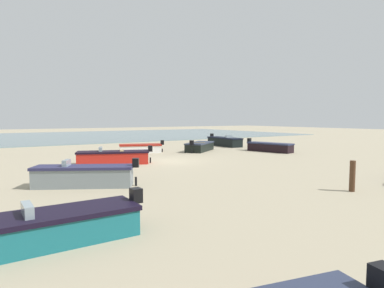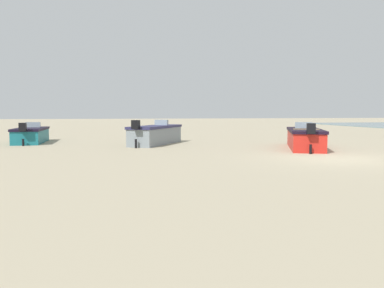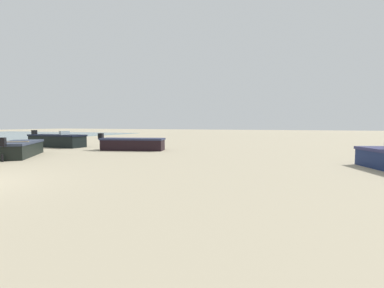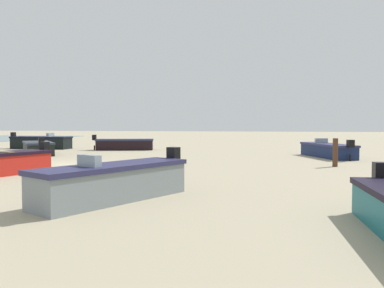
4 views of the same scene
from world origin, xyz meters
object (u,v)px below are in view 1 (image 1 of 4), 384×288
(boat_teal_8, at_px, (59,226))
(boat_black_6, at_px, (270,147))
(boat_white_2, at_px, (141,148))
(boat_black_4, at_px, (200,147))
(boat_black_3, at_px, (224,142))
(boat_red_0, at_px, (113,157))
(mooring_post_mid_beach, at_px, (352,176))
(boat_grey_7, at_px, (84,176))

(boat_teal_8, bearing_deg, boat_black_6, -59.26)
(boat_white_2, xyz_separation_m, boat_black_4, (-5.20, 1.59, 0.03))
(boat_black_3, bearing_deg, boat_red_0, 26.77)
(boat_red_0, height_order, boat_black_6, boat_red_0)
(boat_black_3, xyz_separation_m, mooring_post_mid_beach, (9.22, 20.17, 0.16))
(boat_white_2, distance_m, mooring_post_mid_beach, 18.82)
(boat_white_2, distance_m, boat_black_6, 11.61)
(boat_white_2, height_order, boat_black_3, boat_black_3)
(boat_grey_7, bearing_deg, boat_red_0, -0.66)
(boat_teal_8, bearing_deg, mooring_post_mid_beach, -94.44)
(boat_black_4, height_order, mooring_post_mid_beach, mooring_post_mid_beach)
(boat_grey_7, bearing_deg, boat_black_6, -42.24)
(boat_red_0, relative_size, boat_black_6, 1.08)
(boat_black_6, xyz_separation_m, boat_grey_7, (18.09, 6.28, 0.06))
(boat_black_3, bearing_deg, boat_white_2, 9.30)
(boat_grey_7, relative_size, boat_teal_8, 1.06)
(boat_white_2, distance_m, boat_grey_7, 14.18)
(boat_black_6, xyz_separation_m, boat_teal_8, (20.32, 12.61, -0.01))
(boat_red_0, xyz_separation_m, boat_grey_7, (3.50, 6.25, 0.03))
(boat_black_3, height_order, mooring_post_mid_beach, mooring_post_mid_beach)
(boat_grey_7, bearing_deg, boat_black_4, -23.45)
(boat_black_6, bearing_deg, boat_white_2, -41.85)
(boat_black_6, height_order, boat_teal_8, boat_black_6)
(boat_grey_7, height_order, mooring_post_mid_beach, mooring_post_mid_beach)
(boat_white_2, relative_size, boat_grey_7, 0.90)
(boat_black_6, relative_size, boat_teal_8, 1.09)
(boat_black_3, bearing_deg, boat_black_4, 31.29)
(boat_teal_8, bearing_deg, boat_black_4, -43.89)
(boat_white_2, height_order, boat_teal_8, boat_teal_8)
(boat_black_6, distance_m, mooring_post_mid_beach, 16.02)
(boat_red_0, xyz_separation_m, boat_teal_8, (5.73, 12.57, -0.04))
(mooring_post_mid_beach, bearing_deg, boat_black_3, -114.57)
(boat_red_0, bearing_deg, mooring_post_mid_beach, -135.79)
(boat_teal_8, distance_m, mooring_post_mid_beach, 11.37)
(boat_black_4, bearing_deg, boat_teal_8, -79.78)
(boat_black_3, xyz_separation_m, boat_teal_8, (20.57, 19.50, -0.08))
(boat_grey_7, bearing_deg, boat_black_3, -25.70)
(boat_black_3, distance_m, mooring_post_mid_beach, 22.18)
(boat_black_4, relative_size, boat_teal_8, 1.00)
(boat_black_3, distance_m, boat_grey_7, 22.59)
(boat_red_0, height_order, boat_black_3, boat_black_3)
(boat_grey_7, bearing_deg, boat_teal_8, -170.83)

